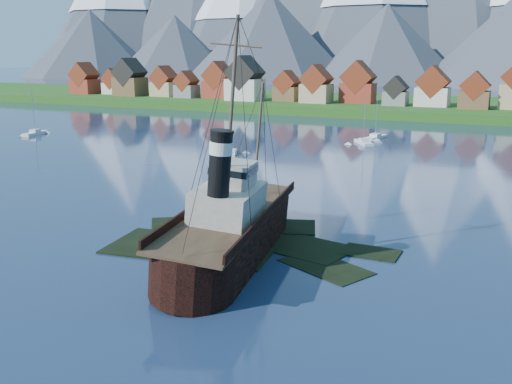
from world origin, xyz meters
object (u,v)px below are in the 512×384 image
at_px(sailboat_e, 375,138).
at_px(tugboat_wreck, 236,224).
at_px(sailboat_b, 35,134).
at_px(sailboat_a, 231,154).
at_px(sailboat_c, 364,143).

bearing_deg(sailboat_e, tugboat_wreck, -73.86).
bearing_deg(sailboat_e, sailboat_b, -147.57).
distance_m(sailboat_a, sailboat_c, 33.91).
bearing_deg(tugboat_wreck, sailboat_c, 84.98).
bearing_deg(tugboat_wreck, sailboat_b, 136.46).
height_order(tugboat_wreck, sailboat_b, tugboat_wreck).
xyz_separation_m(sailboat_c, sailboat_e, (0.41, 9.74, -0.01)).
xyz_separation_m(sailboat_a, sailboat_b, (-60.45, 4.70, 0.07)).
relative_size(sailboat_b, sailboat_c, 1.14).
relative_size(tugboat_wreck, sailboat_c, 2.98).
xyz_separation_m(sailboat_a, sailboat_c, (21.29, 26.40, 0.02)).
bearing_deg(sailboat_b, sailboat_a, -14.40).
bearing_deg(sailboat_a, sailboat_c, 26.20).
xyz_separation_m(sailboat_b, sailboat_c, (81.74, 21.70, -0.05)).
bearing_deg(sailboat_b, sailboat_e, 10.98).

